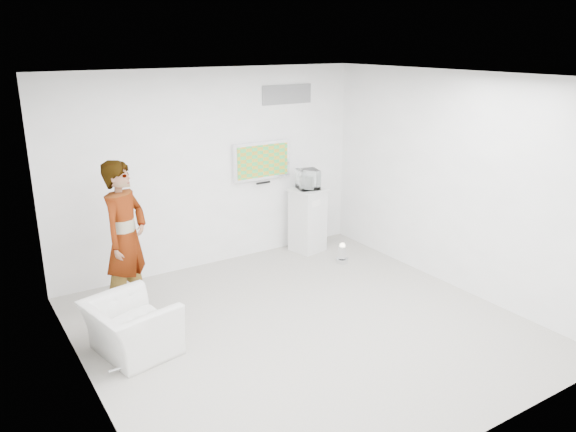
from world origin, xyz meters
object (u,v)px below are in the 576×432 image
at_px(person, 126,238).
at_px(tv, 262,161).
at_px(armchair, 131,328).
at_px(pedestal, 308,220).
at_px(floor_uplight, 342,253).

bearing_deg(person, tv, -19.26).
distance_m(tv, armchair, 3.61).
xyz_separation_m(tv, pedestal, (0.69, -0.30, -1.02)).
relative_size(armchair, pedestal, 0.90).
height_order(person, pedestal, person).
relative_size(person, armchair, 2.10).
relative_size(person, floor_uplight, 6.46).
bearing_deg(pedestal, person, -169.42).
xyz_separation_m(armchair, pedestal, (3.48, 1.61, 0.22)).
distance_m(tv, floor_uplight, 1.94).
bearing_deg(pedestal, armchair, -155.25).
bearing_deg(floor_uplight, pedestal, 101.16).
xyz_separation_m(person, floor_uplight, (3.32, -0.16, -0.84)).
relative_size(tv, armchair, 1.05).
height_order(armchair, pedestal, pedestal).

